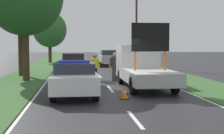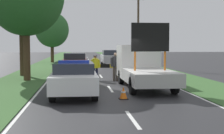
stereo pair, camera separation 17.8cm
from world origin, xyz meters
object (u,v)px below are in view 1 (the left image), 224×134
work_truck (142,66)px  utility_pole (136,28)px  police_car (74,78)px  traffic_cone_near_truck (55,82)px  police_officer (95,66)px  traffic_cone_near_police (125,75)px  traffic_cone_behind_barrier (124,93)px  traffic_cone_centre_front (85,76)px  queued_car_sedan_silver (109,58)px  roadside_tree_near_left (20,5)px  road_barrier (100,67)px  roadside_tree_mid_left (50,30)px  traffic_cone_lane_edge (69,80)px  queued_car_wagon_maroon (73,62)px  pedestrian_civilian (115,64)px

work_truck → utility_pole: size_ratio=0.82×
police_car → traffic_cone_near_truck: police_car is taller
police_car → work_truck: (3.57, 2.58, 0.32)m
police_officer → traffic_cone_near_police: bearing=-165.0°
police_car → traffic_cone_behind_barrier: bearing=-27.9°
utility_pole → traffic_cone_centre_front: bearing=-117.1°
queued_car_sedan_silver → roadside_tree_near_left: (-7.40, -10.24, 4.12)m
police_officer → utility_pole: (4.92, 11.51, 2.90)m
traffic_cone_near_police → police_officer: bearing=-177.0°
police_officer → utility_pole: 12.85m
road_barrier → roadside_tree_mid_left: bearing=105.8°
traffic_cone_near_police → queued_car_sedan_silver: (0.49, 13.70, 0.56)m
police_officer → traffic_cone_near_truck: police_officer is taller
traffic_cone_lane_edge → queued_car_wagon_maroon: size_ratio=0.16×
police_officer → traffic_cone_lane_edge: 2.98m
pedestrian_civilian → queued_car_wagon_maroon: 7.05m
queued_car_sedan_silver → roadside_tree_mid_left: (-6.66, 6.58, 3.21)m
police_car → queued_car_wagon_maroon: 11.94m
police_officer → traffic_cone_behind_barrier: size_ratio=3.07×
road_barrier → queued_car_wagon_maroon: (-1.69, 5.78, -0.01)m
roadside_tree_near_left → roadside_tree_mid_left: 16.86m
police_officer → queued_car_sedan_silver: 14.01m
police_car → traffic_cone_centre_front: police_car is taller
police_car → traffic_cone_centre_front: size_ratio=9.93×
queued_car_wagon_maroon → queued_car_sedan_silver: queued_car_sedan_silver is taller
roadside_tree_near_left → traffic_cone_centre_front: bearing=-31.8°
pedestrian_civilian → traffic_cone_near_truck: pedestrian_civilian is taller
traffic_cone_centre_front → queued_car_sedan_silver: queued_car_sedan_silver is taller
traffic_cone_lane_edge → roadside_tree_mid_left: 23.32m
police_officer → traffic_cone_behind_barrier: bearing=108.6°
work_truck → roadside_tree_near_left: 10.52m
work_truck → traffic_cone_lane_edge: (-3.86, 0.45, -0.73)m
road_barrier → roadside_tree_near_left: (-5.35, 2.92, 4.16)m
traffic_cone_behind_barrier → utility_pole: utility_pole is taller
traffic_cone_lane_edge → queued_car_sedan_silver: (3.95, 16.29, 0.51)m
police_car → queued_car_sedan_silver: bearing=81.7°
roadside_tree_near_left → pedestrian_civilian: bearing=-30.8°
pedestrian_civilian → queued_car_sedan_silver: (1.18, 13.95, -0.15)m
work_truck → traffic_cone_near_truck: work_truck is taller
police_car → roadside_tree_near_left: size_ratio=0.69×
police_officer → traffic_cone_behind_barrier: (0.77, -6.69, -0.69)m
work_truck → traffic_cone_near_truck: bearing=-4.6°
traffic_cone_near_truck → police_car: bearing=-72.3°
police_officer → roadside_tree_mid_left: bearing=-66.2°
traffic_cone_centre_front → queued_car_wagon_maroon: queued_car_wagon_maroon is taller
police_car → queued_car_sedan_silver: size_ratio=1.06×
queued_car_wagon_maroon → roadside_tree_near_left: (-3.66, -2.86, 4.17)m
police_car → traffic_cone_near_police: size_ratio=7.94×
police_car → police_officer: (1.24, 5.52, 0.17)m
traffic_cone_near_police → roadside_tree_near_left: 9.04m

